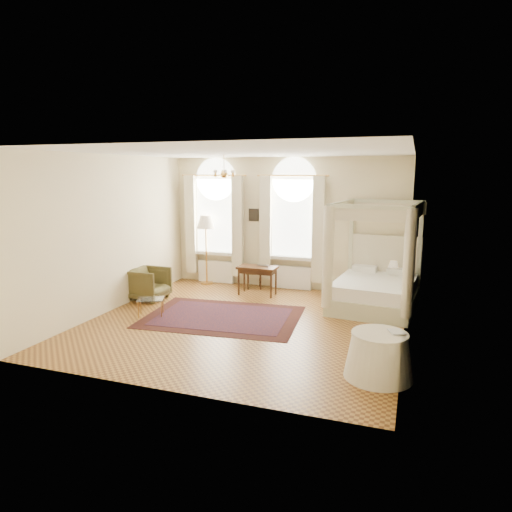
{
  "coord_description": "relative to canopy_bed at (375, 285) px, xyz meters",
  "views": [
    {
      "loc": [
        3.08,
        -8.05,
        2.94
      ],
      "look_at": [
        0.11,
        0.4,
        1.28
      ],
      "focal_mm": 32.0,
      "sensor_mm": 36.0,
      "label": 1
    }
  ],
  "objects": [
    {
      "name": "ground",
      "position": [
        -2.33,
        -1.85,
        -0.53
      ],
      "size": [
        6.0,
        6.0,
        0.0
      ],
      "primitive_type": "plane",
      "color": "olive",
      "rests_on": "ground"
    },
    {
      "name": "room_walls",
      "position": [
        -2.33,
        -1.85,
        1.45
      ],
      "size": [
        6.0,
        6.0,
        6.0
      ],
      "color": "beige",
      "rests_on": "ground"
    },
    {
      "name": "window_left",
      "position": [
        -4.23,
        1.02,
        0.96
      ],
      "size": [
        1.62,
        0.27,
        3.29
      ],
      "color": "silver",
      "rests_on": "room_walls"
    },
    {
      "name": "window_right",
      "position": [
        -2.13,
        1.02,
        0.96
      ],
      "size": [
        1.62,
        0.27,
        3.29
      ],
      "color": "silver",
      "rests_on": "room_walls"
    },
    {
      "name": "chandelier",
      "position": [
        -3.23,
        -0.65,
        2.38
      ],
      "size": [
        0.51,
        0.45,
        0.5
      ],
      "color": "#BC893E",
      "rests_on": "room_walls"
    },
    {
      "name": "wall_pictures",
      "position": [
        -2.25,
        1.12,
        1.36
      ],
      "size": [
        2.54,
        0.03,
        0.39
      ],
      "color": "black",
      "rests_on": "room_walls"
    },
    {
      "name": "canopy_bed",
      "position": [
        0.0,
        0.0,
        0.0
      ],
      "size": [
        1.95,
        2.3,
        2.32
      ],
      "color": "#B6B896",
      "rests_on": "ground"
    },
    {
      "name": "nightstand",
      "position": [
        0.37,
        0.85,
        -0.26
      ],
      "size": [
        0.46,
        0.44,
        0.53
      ],
      "primitive_type": "cube",
      "rotation": [
        0.0,
        0.0,
        -0.33
      ],
      "color": "#3D2110",
      "rests_on": "ground"
    },
    {
      "name": "nightstand_lamp",
      "position": [
        0.33,
        0.93,
        0.26
      ],
      "size": [
        0.26,
        0.26,
        0.38
      ],
      "color": "#BC893E",
      "rests_on": "nightstand"
    },
    {
      "name": "writing_desk",
      "position": [
        -2.77,
        0.23,
        0.07
      ],
      "size": [
        0.94,
        0.5,
        0.7
      ],
      "color": "#3D2110",
      "rests_on": "ground"
    },
    {
      "name": "laptop",
      "position": [
        -2.66,
        0.34,
        0.19
      ],
      "size": [
        0.3,
        0.19,
        0.02
      ],
      "primitive_type": "imported",
      "rotation": [
        0.0,
        0.0,
        3.13
      ],
      "color": "black",
      "rests_on": "writing_desk"
    },
    {
      "name": "stool",
      "position": [
        -3.06,
        0.81,
        -0.13
      ],
      "size": [
        0.54,
        0.54,
        0.48
      ],
      "color": "#483E1E",
      "rests_on": "ground"
    },
    {
      "name": "armchair",
      "position": [
        -5.03,
        -0.99,
        -0.15
      ],
      "size": [
        0.84,
        0.82,
        0.75
      ],
      "primitive_type": "imported",
      "rotation": [
        0.0,
        0.0,
        1.55
      ],
      "color": "#48401E",
      "rests_on": "ground"
    },
    {
      "name": "coffee_table",
      "position": [
        -4.31,
        -2.06,
        -0.2
      ],
      "size": [
        0.64,
        0.56,
        0.37
      ],
      "color": "silver",
      "rests_on": "ground"
    },
    {
      "name": "floor_lamp",
      "position": [
        -4.42,
        0.85,
        1.03
      ],
      "size": [
        0.47,
        0.47,
        1.83
      ],
      "color": "#BC893E",
      "rests_on": "ground"
    },
    {
      "name": "oriental_rug",
      "position": [
        -2.88,
        -1.65,
        -0.52
      ],
      "size": [
        3.3,
        2.51,
        0.01
      ],
      "color": "#39150D",
      "rests_on": "ground"
    },
    {
      "name": "side_table",
      "position": [
        0.37,
        -3.46,
        -0.2
      ],
      "size": [
        0.99,
        0.99,
        0.67
      ],
      "color": "beige",
      "rests_on": "ground"
    },
    {
      "name": "book",
      "position": [
        0.5,
        -3.41,
        0.16
      ],
      "size": [
        0.27,
        0.31,
        0.02
      ],
      "primitive_type": "imported",
      "rotation": [
        0.0,
        0.0,
        0.41
      ],
      "color": "black",
      "rests_on": "side_table"
    }
  ]
}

